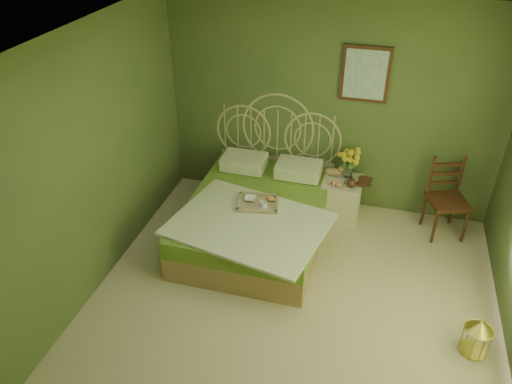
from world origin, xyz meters
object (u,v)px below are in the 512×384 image
(nightstand, at_px, (342,192))
(chair, at_px, (449,192))
(bed, at_px, (257,213))
(birdcage, at_px, (477,337))

(nightstand, xyz_separation_m, chair, (1.22, 0.04, 0.18))
(bed, relative_size, birdcage, 6.07)
(birdcage, bearing_deg, nightstand, 128.49)
(chair, distance_m, birdcage, 1.89)
(bed, distance_m, nightstand, 1.11)
(bed, distance_m, chair, 2.23)
(bed, height_order, nightstand, bed)
(nightstand, relative_size, birdcage, 2.54)
(bed, distance_m, birdcage, 2.61)
(bed, relative_size, nightstand, 2.39)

